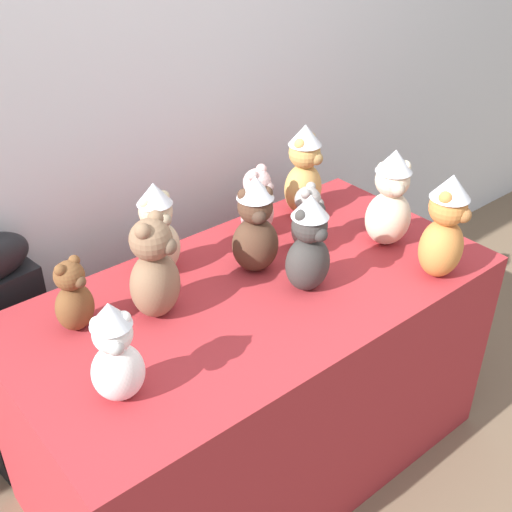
% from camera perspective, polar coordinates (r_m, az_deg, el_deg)
% --- Properties ---
extents(ground_plane, '(10.00, 10.00, 0.00)m').
position_cam_1_polar(ground_plane, '(2.37, 4.12, -20.73)').
color(ground_plane, brown).
extents(wall_back, '(7.00, 0.08, 2.60)m').
position_cam_1_polar(wall_back, '(2.22, -11.03, 16.42)').
color(wall_back, silver).
rests_on(wall_back, ground_plane).
extents(display_table, '(1.51, 0.78, 0.75)m').
position_cam_1_polar(display_table, '(2.21, 0.00, -10.90)').
color(display_table, maroon).
rests_on(display_table, ground_plane).
extents(instrument_case, '(0.29, 0.15, 0.93)m').
position_cam_1_polar(instrument_case, '(2.30, -20.86, -8.38)').
color(instrument_case, black).
rests_on(instrument_case, ground_plane).
extents(teddy_bear_blush, '(0.16, 0.15, 0.25)m').
position_cam_1_polar(teddy_bear_blush, '(2.19, 0.12, 4.62)').
color(teddy_bear_blush, beige).
rests_on(teddy_bear_blush, display_table).
extents(teddy_bear_ginger, '(0.18, 0.17, 0.34)m').
position_cam_1_polar(teddy_bear_ginger, '(2.03, 16.36, 2.42)').
color(teddy_bear_ginger, '#D17F3D').
rests_on(teddy_bear_ginger, display_table).
extents(teddy_bear_charcoal, '(0.15, 0.13, 0.32)m').
position_cam_1_polar(teddy_bear_charcoal, '(1.90, 4.69, 1.02)').
color(teddy_bear_charcoal, '#383533').
rests_on(teddy_bear_charcoal, display_table).
extents(teddy_bear_cocoa, '(0.19, 0.18, 0.33)m').
position_cam_1_polar(teddy_bear_cocoa, '(1.98, -0.06, 2.69)').
color(teddy_bear_cocoa, '#4C3323').
rests_on(teddy_bear_cocoa, display_table).
extents(teddy_bear_mocha, '(0.21, 0.20, 0.32)m').
position_cam_1_polar(teddy_bear_mocha, '(1.81, -9.00, -1.27)').
color(teddy_bear_mocha, '#7F6047').
rests_on(teddy_bear_mocha, display_table).
extents(teddy_bear_honey, '(0.18, 0.17, 0.34)m').
position_cam_1_polar(teddy_bear_honey, '(2.33, 4.27, 7.54)').
color(teddy_bear_honey, tan).
rests_on(teddy_bear_honey, display_table).
extents(teddy_bear_chestnut, '(0.14, 0.13, 0.22)m').
position_cam_1_polar(teddy_bear_chestnut, '(1.83, -15.87, -3.53)').
color(teddy_bear_chestnut, brown).
rests_on(teddy_bear_chestnut, display_table).
extents(teddy_bear_cream, '(0.20, 0.19, 0.34)m').
position_cam_1_polar(teddy_bear_cream, '(2.17, 11.80, 4.94)').
color(teddy_bear_cream, beige).
rests_on(teddy_bear_cream, display_table).
extents(teddy_bear_ash, '(0.15, 0.14, 0.23)m').
position_cam_1_polar(teddy_bear_ash, '(2.13, 4.55, 3.26)').
color(teddy_bear_ash, gray).
rests_on(teddy_bear_ash, display_table).
extents(teddy_bear_snow, '(0.16, 0.15, 0.29)m').
position_cam_1_polar(teddy_bear_snow, '(1.56, -12.33, -8.40)').
color(teddy_bear_snow, white).
rests_on(teddy_bear_snow, display_table).
extents(teddy_bear_sand, '(0.15, 0.13, 0.31)m').
position_cam_1_polar(teddy_bear_sand, '(2.00, -8.72, 2.29)').
color(teddy_bear_sand, '#CCB78E').
rests_on(teddy_bear_sand, display_table).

